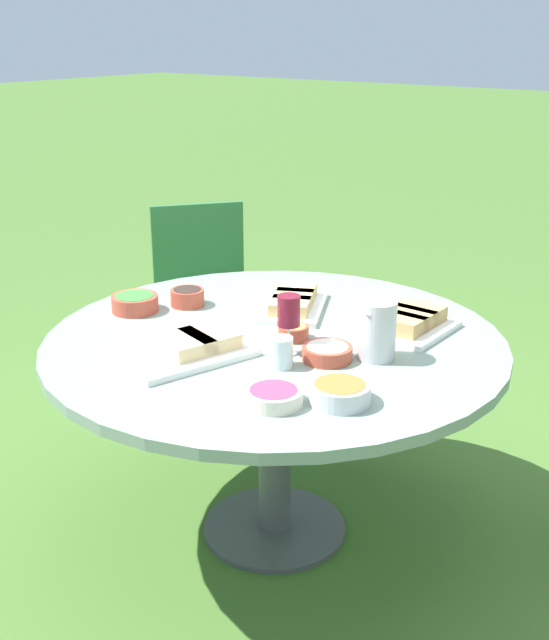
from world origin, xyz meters
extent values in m
plane|color=#446B2B|center=(0.00, 0.00, 0.00)|extent=(40.00, 40.00, 0.00)
cylinder|color=#4C4C51|center=(0.00, 0.00, 0.01)|extent=(0.50, 0.50, 0.02)
cylinder|color=#4C4C51|center=(0.00, 0.00, 0.36)|extent=(0.11, 0.11, 0.68)
cylinder|color=gray|center=(0.00, 0.00, 0.71)|extent=(1.49, 1.49, 0.03)
cube|color=#2D6B38|center=(-0.71, -0.92, 0.45)|extent=(0.61, 0.60, 0.04)
cube|color=#2D6B38|center=(-0.83, -1.07, 0.68)|extent=(0.37, 0.29, 0.42)
cylinder|color=#2D6B38|center=(-0.45, -0.89, 0.22)|extent=(0.03, 0.03, 0.43)
cylinder|color=#2D6B38|center=(-0.76, -0.65, 0.22)|extent=(0.03, 0.03, 0.43)
cylinder|color=#2D6B38|center=(-0.67, -1.19, 0.22)|extent=(0.03, 0.03, 0.43)
cylinder|color=#2D6B38|center=(-0.98, -0.95, 0.22)|extent=(0.03, 0.03, 0.43)
cylinder|color=silver|center=(-0.05, 0.35, 0.82)|extent=(0.12, 0.12, 0.18)
cone|color=silver|center=(0.00, 0.35, 0.90)|extent=(0.03, 0.03, 0.02)
cylinder|color=silver|center=(0.08, 0.11, 0.73)|extent=(0.06, 0.06, 0.01)
cylinder|color=silver|center=(0.08, 0.11, 0.78)|extent=(0.01, 0.01, 0.09)
cylinder|color=maroon|center=(0.08, 0.11, 0.87)|extent=(0.07, 0.07, 0.10)
cube|color=white|center=(-0.25, -0.10, 0.74)|extent=(0.41, 0.34, 0.02)
cube|color=tan|center=(-0.18, -0.07, 0.77)|extent=(0.17, 0.17, 0.04)
cube|color=tan|center=(-0.25, -0.10, 0.77)|extent=(0.17, 0.17, 0.04)
cube|color=tan|center=(-0.33, -0.14, 0.77)|extent=(0.17, 0.17, 0.04)
cube|color=white|center=(0.29, -0.12, 0.74)|extent=(0.45, 0.35, 0.02)
cube|color=#E0C184|center=(0.21, -0.09, 0.77)|extent=(0.18, 0.20, 0.04)
cube|color=#E0C184|center=(0.29, -0.12, 0.77)|extent=(0.18, 0.20, 0.04)
cube|color=white|center=(-0.31, 0.32, 0.74)|extent=(0.30, 0.25, 0.02)
cube|color=tan|center=(-0.38, 0.32, 0.78)|extent=(0.11, 0.16, 0.05)
cube|color=tan|center=(-0.31, 0.32, 0.78)|extent=(0.11, 0.16, 0.05)
cube|color=tan|center=(-0.25, 0.32, 0.78)|extent=(0.11, 0.16, 0.05)
cylinder|color=#B74733|center=(-0.03, 0.06, 0.75)|extent=(0.10, 0.10, 0.05)
cylinder|color=#E0C147|center=(-0.03, 0.06, 0.77)|extent=(0.08, 0.08, 0.02)
cylinder|color=#B74733|center=(0.09, -0.54, 0.76)|extent=(0.16, 0.16, 0.06)
cylinder|color=#387533|center=(0.09, -0.54, 0.78)|extent=(0.13, 0.13, 0.03)
cylinder|color=#B74733|center=(-0.07, -0.44, 0.76)|extent=(0.12, 0.12, 0.06)
cylinder|color=#2D231E|center=(-0.07, -0.44, 0.78)|extent=(0.10, 0.10, 0.03)
cylinder|color=beige|center=(0.39, 0.28, 0.75)|extent=(0.16, 0.16, 0.04)
cylinder|color=#D6385B|center=(0.39, 0.28, 0.77)|extent=(0.13, 0.13, 0.02)
cylinder|color=#B74733|center=(0.05, 0.24, 0.75)|extent=(0.15, 0.15, 0.04)
cylinder|color=silver|center=(0.05, 0.24, 0.77)|extent=(0.12, 0.12, 0.02)
cylinder|color=silver|center=(0.27, 0.42, 0.76)|extent=(0.17, 0.17, 0.05)
cylinder|color=#CC662D|center=(0.27, 0.42, 0.77)|extent=(0.14, 0.14, 0.02)
cylinder|color=silver|center=(0.18, 0.15, 0.78)|extent=(0.07, 0.07, 0.09)
camera|label=1|loc=(1.93, 1.43, 1.68)|focal=45.00mm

